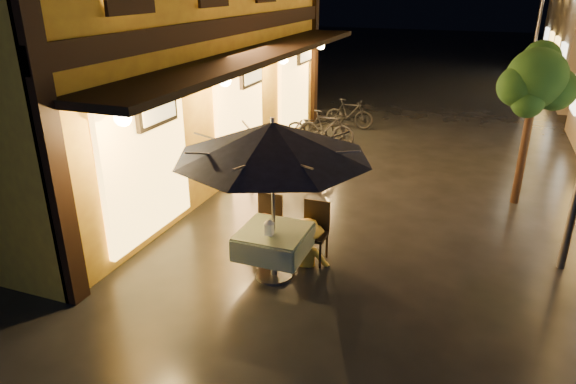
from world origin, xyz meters
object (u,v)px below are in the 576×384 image
at_px(person_yellow, 307,221).
at_px(patio_umbrella, 273,140).
at_px(person_orange, 263,215).
at_px(bicycle_0, 288,167).
at_px(cafe_table, 274,242).
at_px(table_lantern, 269,226).

bearing_deg(person_yellow, patio_umbrella, 47.61).
bearing_deg(person_orange, person_yellow, 172.86).
bearing_deg(bicycle_0, cafe_table, -161.99).
bearing_deg(person_yellow, table_lantern, 53.49).
distance_m(cafe_table, bicycle_0, 3.60).
relative_size(cafe_table, table_lantern, 3.96).
height_order(table_lantern, bicycle_0, table_lantern).
height_order(cafe_table, bicycle_0, bicycle_0).
distance_m(cafe_table, table_lantern, 0.37).
height_order(cafe_table, table_lantern, table_lantern).
distance_m(patio_umbrella, table_lantern, 1.24).
bearing_deg(cafe_table, person_yellow, 59.63).
bearing_deg(person_orange, cafe_table, 116.64).
distance_m(person_orange, person_yellow, 0.72).
distance_m(cafe_table, person_orange, 0.67).
bearing_deg(bicycle_0, patio_umbrella, -161.99).
bearing_deg(person_yellow, cafe_table, 47.61).
xyz_separation_m(person_orange, person_yellow, (0.72, 0.04, -0.01)).
xyz_separation_m(patio_umbrella, person_yellow, (0.33, 0.56, -1.42)).
distance_m(patio_umbrella, person_orange, 1.56).
bearing_deg(person_orange, patio_umbrella, 116.64).
relative_size(table_lantern, bicycle_0, 0.14).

